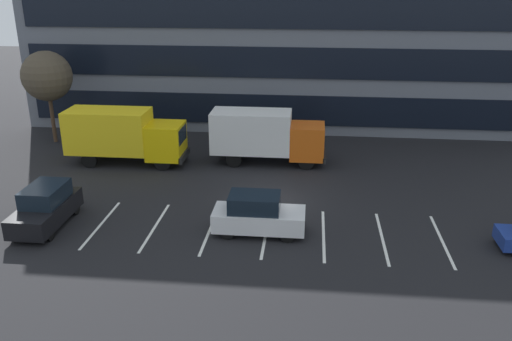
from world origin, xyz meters
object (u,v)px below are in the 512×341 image
object	(u,v)px
box_truck_orange	(266,134)
suv_black	(46,207)
box_truck_yellow_all	(123,134)
bare_tree	(47,76)
suv_white	(258,214)

from	to	relation	value
box_truck_orange	suv_black	distance (m)	14.56
box_truck_yellow_all	bare_tree	bearing A→B (deg)	149.11
suv_black	bare_tree	xyz separation A→B (m)	(-5.99, 13.50, 3.91)
box_truck_yellow_all	suv_black	bearing A→B (deg)	-95.11
box_truck_yellow_all	suv_black	xyz separation A→B (m)	(-0.84, -9.41, -1.03)
suv_white	bare_tree	size ratio (longest dim) A/B	0.66
suv_black	box_truck_yellow_all	bearing A→B (deg)	84.89
box_truck_yellow_all	suv_white	size ratio (longest dim) A/B	1.74
box_truck_orange	bare_tree	bearing A→B (deg)	169.28
bare_tree	box_truck_yellow_all	bearing A→B (deg)	-30.89
box_truck_orange	suv_black	xyz separation A→B (m)	(-10.09, -10.45, -0.96)
box_truck_orange	suv_white	distance (m)	10.22
box_truck_yellow_all	suv_white	distance (m)	13.40
suv_black	bare_tree	size ratio (longest dim) A/B	0.68
box_truck_yellow_all	box_truck_orange	size ratio (longest dim) A/B	1.03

